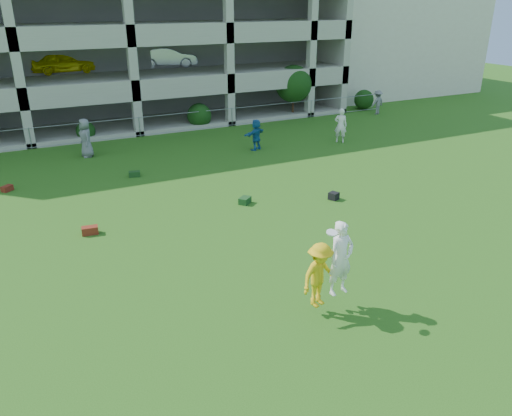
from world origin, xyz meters
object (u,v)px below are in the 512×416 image
bystander_c (86,138)px  crate_d (334,196)px  parking_garage (101,24)px  stucco_building (363,31)px  frisbee_contest (327,269)px  bystander_d (256,135)px  bystander_f (377,102)px  bystander_e (341,125)px

bystander_c → crate_d: size_ratio=5.68×
bystander_c → parking_garage: (3.49, 11.53, 5.02)m
stucco_building → bystander_c: 29.28m
frisbee_contest → parking_garage: size_ratio=0.07×
bystander_d → bystander_f: bystander_f is taller
bystander_c → parking_garage: bearing=156.5°
bystander_c → bystander_d: 8.86m
bystander_d → crate_d: bearing=61.3°
stucco_building → bystander_e: size_ratio=8.25×
stucco_building → bystander_c: size_ratio=8.05×
bystander_c → bystander_d: bearing=65.2°
stucco_building → parking_garage: parking_garage is taller
bystander_e → crate_d: 9.11m
frisbee_contest → bystander_f: bearing=47.9°
stucco_building → bystander_e: (-13.07, -15.34, -4.03)m
bystander_d → bystander_e: 5.05m
bystander_c → frisbee_contest: frisbee_contest is taller
stucco_building → bystander_f: size_ratio=9.49×
crate_d → frisbee_contest: bearing=-126.4°
bystander_f → stucco_building: bearing=-132.6°
stucco_building → frisbee_contest: (-23.30, -29.08, -3.74)m
bystander_e → parking_garage: 18.72m
bystander_d → bystander_f: (11.83, 4.37, 0.01)m
crate_d → frisbee_contest: size_ratio=0.16×
parking_garage → crate_d: bearing=-78.6°
stucco_building → parking_garage: (-23.00, -0.30, 1.01)m
bystander_d → bystander_f: bearing=174.9°
stucco_building → bystander_f: (-6.24, -10.23, -4.16)m
bystander_e → frisbee_contest: (-10.23, -13.74, 0.29)m
bystander_d → bystander_e: size_ratio=0.86×
bystander_f → bystander_d: bearing=9.1°
bystander_d → bystander_f: 12.61m
parking_garage → bystander_e: bearing=-56.6°
bystander_c → frisbee_contest: bearing=3.8°
stucco_building → frisbee_contest: bearing=-128.7°
bystander_e → frisbee_contest: bearing=93.5°
bystander_c → crate_d: bystander_c is taller
bystander_c → parking_garage: size_ratio=0.07×
bystander_c → bystander_f: bystander_c is taller
stucco_building → bystander_d: stucco_building is taller
frisbee_contest → parking_garage: 29.18m
bystander_c → frisbee_contest: size_ratio=0.91×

